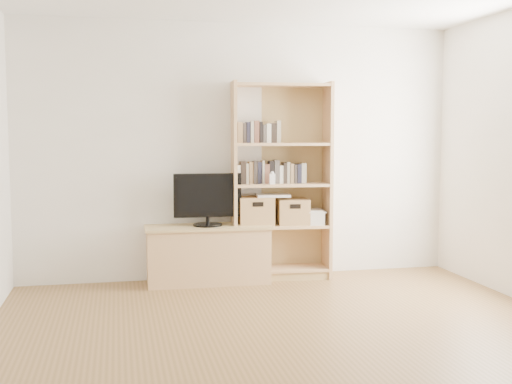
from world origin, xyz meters
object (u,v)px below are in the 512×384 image
object	(u,v)px
television	(208,199)
bookshelf	(281,181)
laptop	(273,195)
baby_monitor	(272,179)
tv_stand	(208,255)
basket_left	(255,211)
basket_right	(293,212)

from	to	relation	value
television	bookshelf	bearing A→B (deg)	5.16
laptop	bookshelf	bearing A→B (deg)	6.89
bookshelf	baby_monitor	distance (m)	0.16
bookshelf	baby_monitor	size ratio (longest dim) A/B	18.87
tv_stand	basket_left	xyz separation A→B (m)	(0.50, 0.06, 0.43)
tv_stand	television	bearing A→B (deg)	0.95
television	basket_left	distance (m)	0.52
basket_left	tv_stand	bearing A→B (deg)	-171.77
basket_left	bookshelf	bearing A→B (deg)	-1.44
baby_monitor	basket_left	distance (m)	0.38
television	laptop	world-z (taller)	television
basket_left	baby_monitor	bearing A→B (deg)	-36.79
television	basket_left	world-z (taller)	television
tv_stand	basket_right	size ratio (longest dim) A/B	3.80
basket_left	laptop	bearing A→B (deg)	-3.27
television	basket_left	bearing A→B (deg)	8.53
bookshelf	television	xyz separation A→B (m)	(-0.76, -0.05, -0.17)
television	basket_right	size ratio (longest dim) A/B	2.12
basket_left	basket_right	distance (m)	0.39
tv_stand	basket_right	world-z (taller)	basket_right
basket_right	tv_stand	bearing A→B (deg)	-173.11
baby_monitor	television	bearing A→B (deg)	178.24
bookshelf	television	distance (m)	0.78
laptop	basket_right	bearing A→B (deg)	2.45
tv_stand	basket_left	distance (m)	0.66
tv_stand	laptop	size ratio (longest dim) A/B	3.59
basket_right	laptop	xyz separation A→B (m)	(-0.21, 0.01, 0.17)
television	baby_monitor	xyz separation A→B (m)	(0.64, -0.06, 0.20)
tv_stand	bookshelf	size ratio (longest dim) A/B	0.60
tv_stand	television	world-z (taller)	television
bookshelf	baby_monitor	world-z (taller)	bookshelf
television	basket_right	world-z (taller)	television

